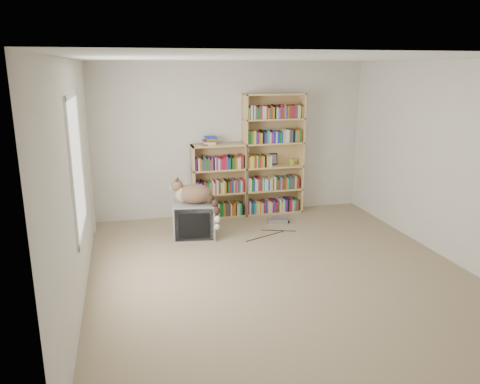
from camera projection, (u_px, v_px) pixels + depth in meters
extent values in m
cube|color=tan|center=(279.00, 272.00, 5.68)|extent=(4.50, 5.00, 0.01)
cube|color=silver|center=(232.00, 140.00, 7.70)|extent=(4.50, 0.02, 2.50)
cube|color=silver|center=(409.00, 253.00, 3.01)|extent=(4.50, 0.02, 2.50)
cube|color=silver|center=(75.00, 183.00, 4.82)|extent=(0.02, 5.00, 2.50)
cube|color=silver|center=(451.00, 162.00, 5.89)|extent=(0.02, 5.00, 2.50)
cube|color=white|center=(284.00, 58.00, 5.03)|extent=(4.50, 5.00, 0.02)
cube|color=white|center=(77.00, 165.00, 4.98)|extent=(0.02, 1.22, 1.52)
cube|color=gray|center=(194.00, 219.00, 6.83)|extent=(0.66, 0.62, 0.52)
cube|color=black|center=(194.00, 225.00, 6.59)|extent=(0.54, 0.11, 0.47)
cube|color=black|center=(194.00, 226.00, 6.57)|extent=(0.44, 0.08, 0.36)
cube|color=black|center=(194.00, 217.00, 6.94)|extent=(0.39, 0.34, 0.31)
ellipsoid|color=#342315|center=(195.00, 194.00, 6.69)|extent=(0.59, 0.47, 0.28)
ellipsoid|color=#342315|center=(204.00, 195.00, 6.69)|extent=(0.29, 0.31, 0.21)
ellipsoid|color=tan|center=(182.00, 195.00, 6.68)|extent=(0.25, 0.25, 0.23)
ellipsoid|color=#342315|center=(177.00, 186.00, 6.66)|extent=(0.22, 0.22, 0.17)
sphere|color=beige|center=(172.00, 187.00, 6.67)|extent=(0.09, 0.09, 0.07)
cone|color=black|center=(177.00, 181.00, 6.60)|extent=(0.09, 0.10, 0.09)
cone|color=black|center=(178.00, 179.00, 6.70)|extent=(0.09, 0.10, 0.09)
cube|color=tan|center=(245.00, 156.00, 7.66)|extent=(0.03, 0.30, 2.00)
cube|color=tan|center=(301.00, 153.00, 7.89)|extent=(0.02, 0.30, 2.00)
cube|color=tan|center=(271.00, 153.00, 7.90)|extent=(1.00, 0.03, 2.00)
cube|color=tan|center=(274.00, 94.00, 7.52)|extent=(1.00, 0.30, 0.02)
cube|color=tan|center=(272.00, 211.00, 8.03)|extent=(1.00, 0.30, 0.03)
cube|color=tan|center=(273.00, 189.00, 7.92)|extent=(1.00, 0.30, 0.03)
cube|color=tan|center=(273.00, 166.00, 7.82)|extent=(1.00, 0.30, 0.02)
cube|color=tan|center=(274.00, 143.00, 7.72)|extent=(1.00, 0.30, 0.02)
cube|color=tan|center=(274.00, 119.00, 7.62)|extent=(1.00, 0.30, 0.02)
cube|color=#A51629|center=(272.00, 205.00, 8.00)|extent=(0.92, 0.24, 0.19)
cube|color=#1A2EAC|center=(273.00, 183.00, 7.90)|extent=(0.92, 0.24, 0.19)
cube|color=#11651D|center=(273.00, 160.00, 7.79)|extent=(0.92, 0.24, 0.19)
cube|color=beige|center=(274.00, 136.00, 7.69)|extent=(0.92, 0.24, 0.19)
cube|color=black|center=(274.00, 112.00, 7.59)|extent=(0.92, 0.24, 0.19)
cube|color=tan|center=(193.00, 183.00, 7.55)|extent=(0.02, 0.30, 1.21)
cube|color=tan|center=(244.00, 180.00, 7.76)|extent=(0.03, 0.30, 1.21)
cube|color=tan|center=(218.00, 179.00, 7.78)|extent=(0.88, 0.03, 1.21)
cube|color=tan|center=(219.00, 145.00, 7.50)|extent=(0.88, 0.30, 0.02)
cube|color=tan|center=(220.00, 215.00, 7.81)|extent=(0.88, 0.30, 0.03)
cube|color=tan|center=(219.00, 193.00, 7.71)|extent=(0.88, 0.30, 0.03)
cube|color=tan|center=(219.00, 169.00, 7.60)|extent=(0.88, 0.30, 0.02)
cube|color=#A51629|center=(220.00, 209.00, 7.78)|extent=(0.80, 0.24, 0.19)
cube|color=#1A2EAC|center=(219.00, 186.00, 7.68)|extent=(0.80, 0.24, 0.19)
cube|color=#11651D|center=(219.00, 163.00, 7.58)|extent=(0.80, 0.24, 0.19)
cube|color=#A51629|center=(210.00, 141.00, 7.45)|extent=(0.19, 0.24, 0.13)
cylinder|color=olive|center=(292.00, 162.00, 7.88)|extent=(0.10, 0.10, 0.11)
cube|color=black|center=(273.00, 159.00, 7.89)|extent=(0.14, 0.05, 0.19)
cube|color=#9E9EA3|center=(277.00, 220.00, 7.50)|extent=(0.35, 0.28, 0.07)
cube|color=silver|center=(93.00, 215.00, 6.80)|extent=(0.01, 0.08, 0.13)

